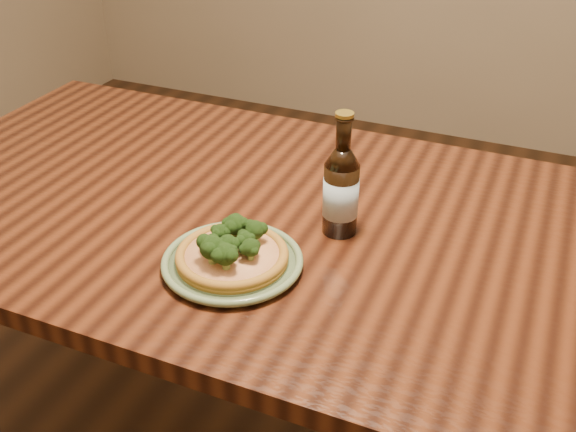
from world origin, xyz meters
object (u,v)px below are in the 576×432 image
at_px(table, 250,244).
at_px(pizza, 232,252).
at_px(beer_bottle, 341,190).
at_px(plate, 232,262).

distance_m(table, pizza, 0.24).
xyz_separation_m(pizza, beer_bottle, (0.14, 0.19, 0.06)).
bearing_deg(pizza, table, 107.80).
distance_m(pizza, beer_bottle, 0.24).
height_order(table, pizza, pizza).
xyz_separation_m(table, beer_bottle, (0.20, -0.01, 0.18)).
xyz_separation_m(table, pizza, (0.06, -0.20, 0.12)).
height_order(table, beer_bottle, beer_bottle).
bearing_deg(plate, table, 107.94).
bearing_deg(table, beer_bottle, -3.36).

